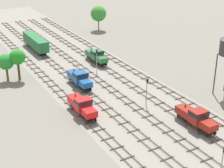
{
  "coord_description": "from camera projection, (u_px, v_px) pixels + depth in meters",
  "views": [
    {
      "loc": [
        -33.25,
        -8.4,
        30.74
      ],
      "look_at": [
        0.0,
        50.36,
        1.5
      ],
      "focal_mm": 57.61,
      "sensor_mm": 36.0,
      "label": 1
    }
  ],
  "objects": [
    {
      "name": "signal_post_near",
      "position": [
        97.0,
        57.0,
        83.16
      ],
      "size": [
        0.28,
        0.47,
        5.33
      ],
      "color": "gray",
      "rests_on": "ground"
    },
    {
      "name": "ballast_bed",
      "position": [
        99.0,
        81.0,
        78.68
      ],
      "size": [
        23.57,
        176.0,
        0.01
      ],
      "primitive_type": "cube",
      "color": "gray",
      "rests_on": "ground"
    },
    {
      "name": "ground_plane",
      "position": [
        99.0,
        81.0,
        78.68
      ],
      "size": [
        480.0,
        480.0,
        0.0
      ],
      "primitive_type": "plane",
      "color": "slate"
    },
    {
      "name": "shunter_loco_left_mid",
      "position": [
        80.0,
        78.0,
        75.26
      ],
      "size": [
        2.74,
        8.46,
        3.1
      ],
      "color": "#194C8C",
      "rests_on": "ground"
    },
    {
      "name": "track_centre_left",
      "position": [
        97.0,
        79.0,
        79.42
      ],
      "size": [
        2.4,
        126.0,
        0.29
      ],
      "color": "#47382D",
      "rests_on": "ground"
    },
    {
      "name": "lineside_tree_0",
      "position": [
        98.0,
        14.0,
        116.24
      ],
      "size": [
        5.09,
        5.09,
        8.05
      ],
      "color": "#4C331E",
      "rests_on": "ground"
    },
    {
      "name": "shunter_loco_far_left_near",
      "position": [
        82.0,
        105.0,
        63.74
      ],
      "size": [
        2.74,
        8.46,
        3.1
      ],
      "color": "red",
      "rests_on": "ground"
    },
    {
      "name": "track_centre",
      "position": [
        116.0,
        75.0,
        81.63
      ],
      "size": [
        2.4,
        126.0,
        0.29
      ],
      "color": "#47382D",
      "rests_on": "ground"
    },
    {
      "name": "freight_boxcar_left_far",
      "position": [
        36.0,
        42.0,
        97.98
      ],
      "size": [
        2.87,
        14.0,
        3.6
      ],
      "color": "#286638",
      "rests_on": "ground"
    },
    {
      "name": "track_far_left",
      "position": [
        56.0,
        88.0,
        75.0
      ],
      "size": [
        2.4,
        126.0,
        0.29
      ],
      "color": "#47382D",
      "rests_on": "ground"
    },
    {
      "name": "signal_post_nearest",
      "position": [
        147.0,
        88.0,
        66.82
      ],
      "size": [
        0.28,
        0.47,
        5.47
      ],
      "color": "gray",
      "rests_on": "ground"
    },
    {
      "name": "shunter_loco_centre_nearest",
      "position": [
        196.0,
        117.0,
        59.7
      ],
      "size": [
        2.74,
        8.46,
        3.1
      ],
      "color": "maroon",
      "rests_on": "ground"
    },
    {
      "name": "lineside_tree_1",
      "position": [
        17.0,
        57.0,
        77.42
      ],
      "size": [
        3.44,
        3.44,
        7.09
      ],
      "color": "#4C331E",
      "rests_on": "ground"
    },
    {
      "name": "track_left",
      "position": [
        77.0,
        84.0,
        77.21
      ],
      "size": [
        2.4,
        126.0,
        0.29
      ],
      "color": "#47382D",
      "rests_on": "ground"
    },
    {
      "name": "shunter_loco_centre_midfar",
      "position": [
        97.0,
        55.0,
        88.7
      ],
      "size": [
        2.74,
        8.46,
        3.1
      ],
      "color": "#286638",
      "rests_on": "ground"
    },
    {
      "name": "signal_post_mid",
      "position": [
        223.0,
        161.0,
        45.41
      ],
      "size": [
        0.28,
        0.47,
        6.0
      ],
      "color": "gray",
      "rests_on": "ground"
    },
    {
      "name": "track_centre_right",
      "position": [
        134.0,
        71.0,
        83.84
      ],
      "size": [
        2.4,
        126.0,
        0.29
      ],
      "color": "#47382D",
      "rests_on": "ground"
    },
    {
      "name": "lineside_tree_2",
      "position": [
        6.0,
        62.0,
        77.31
      ],
      "size": [
        3.53,
        3.53,
        6.21
      ],
      "color": "#4C331E",
      "rests_on": "ground"
    }
  ]
}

